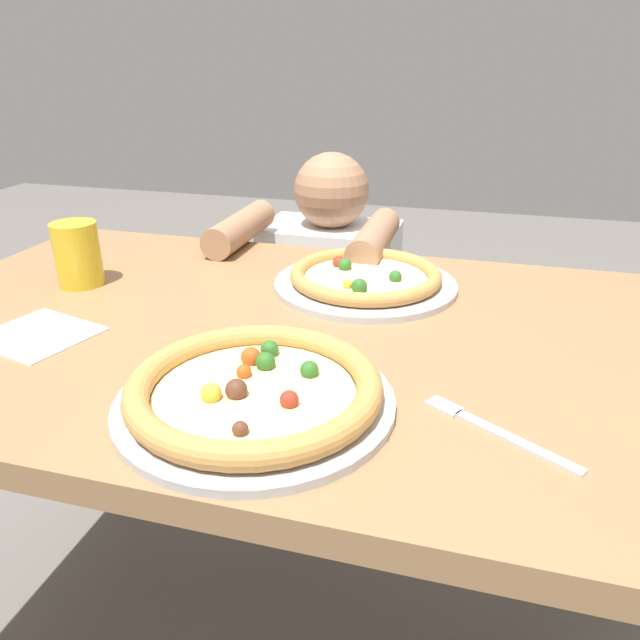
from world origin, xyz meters
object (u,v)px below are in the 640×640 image
Objects in this scene: pizza_far at (365,278)px; diner_seated at (329,333)px; pizza_near at (255,391)px; fork at (492,429)px; drink_cup_colored at (78,254)px.

diner_seated is at bearing 112.75° from pizza_far.
pizza_near is 0.38× the size of diner_seated.
pizza_near is 0.45m from pizza_far.
pizza_near is at bearing -96.24° from pizza_far.
pizza_near reaches higher than fork.
fork is at bearing -60.53° from pizza_far.
drink_cup_colored reaches higher than fork.
pizza_far is at bearing 83.76° from pizza_near.
pizza_far is 2.86× the size of drink_cup_colored.
fork is at bearing -21.12° from drink_cup_colored.
drink_cup_colored reaches higher than pizza_near.
pizza_near is 1.02× the size of pizza_far.
drink_cup_colored is 0.66× the size of fork.
diner_seated is at bearing 58.15° from drink_cup_colored.
pizza_far is 0.54m from drink_cup_colored.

